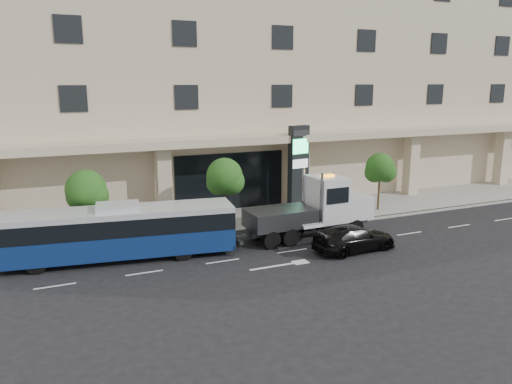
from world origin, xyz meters
TOP-DOWN VIEW (x-y plane):
  - ground at (0.00, 0.00)m, footprint 120.00×120.00m
  - sidewalk at (0.00, 5.00)m, footprint 120.00×6.00m
  - curb at (0.00, 2.00)m, footprint 120.00×0.30m
  - convention_center at (-0.00, 15.42)m, footprint 60.00×17.60m
  - tree_left at (-9.97, 3.59)m, footprint 2.27×2.20m
  - tree_mid at (-1.97, 3.59)m, footprint 2.28×2.20m
  - tree_right at (9.53, 3.59)m, footprint 2.10×2.00m
  - city_bus at (-8.74, 0.90)m, footprint 11.93×4.06m
  - tow_truck at (2.44, 0.32)m, footprint 8.84×2.40m
  - black_sedan at (3.14, -2.76)m, footprint 4.92×2.23m
  - signage_pylon at (4.14, 5.60)m, footprint 1.56×0.82m

SIDE VIEW (x-z plane):
  - ground at x=0.00m, z-range 0.00..0.00m
  - sidewalk at x=0.00m, z-range 0.00..0.15m
  - curb at x=0.00m, z-range 0.00..0.15m
  - black_sedan at x=3.14m, z-range 0.00..1.40m
  - city_bus at x=-8.74m, z-range 0.03..2.99m
  - tow_truck at x=2.44m, z-range -0.36..3.67m
  - tree_right at x=9.53m, z-range 1.01..5.06m
  - tree_left at x=-9.97m, z-range 1.00..5.22m
  - signage_pylon at x=4.14m, z-range 0.20..6.15m
  - tree_mid at x=-1.97m, z-range 1.07..5.45m
  - convention_center at x=0.00m, z-range -0.03..19.97m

